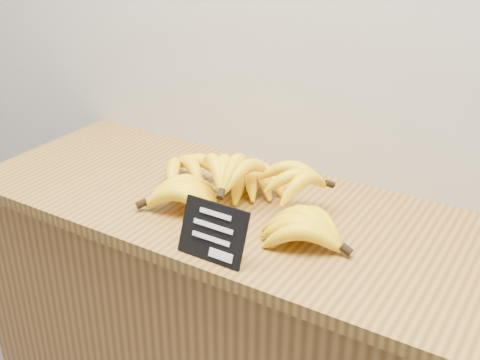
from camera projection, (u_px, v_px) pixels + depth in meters
counter_top at (251, 212)px, 1.41m from camera, size 1.41×0.54×0.03m
chalkboard_sign at (213, 232)px, 1.19m from camera, size 0.15×0.05×0.11m
banana_pile at (239, 187)px, 1.39m from camera, size 0.55×0.38×0.12m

